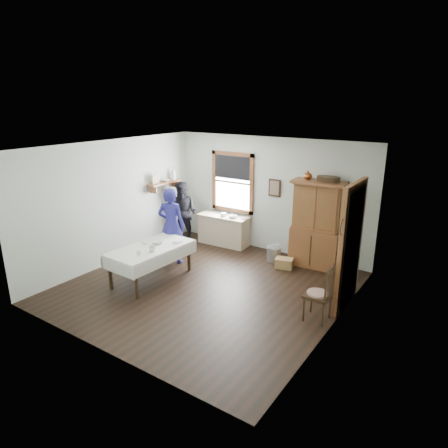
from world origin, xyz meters
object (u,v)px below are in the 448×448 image
(spindle_chair, at_px, (318,293))
(figure_dark, at_px, (183,215))
(work_counter, at_px, (224,230))
(wicker_basket, at_px, (284,263))
(pail, at_px, (274,254))
(woman_blue, at_px, (171,228))
(dining_table, at_px, (151,263))
(china_hutch, at_px, (316,225))

(spindle_chair, bearing_deg, figure_dark, 157.57)
(work_counter, distance_m, wicker_basket, 2.00)
(pail, distance_m, woman_blue, 2.37)
(dining_table, bearing_deg, woman_blue, 105.73)
(china_hutch, bearing_deg, figure_dark, -177.41)
(work_counter, relative_size, woman_blue, 0.83)
(work_counter, height_order, woman_blue, woman_blue)
(woman_blue, relative_size, figure_dark, 1.10)
(wicker_basket, bearing_deg, pail, 149.36)
(spindle_chair, bearing_deg, dining_table, -173.89)
(figure_dark, bearing_deg, china_hutch, 0.18)
(work_counter, xyz_separation_m, figure_dark, (-0.94, -0.43, 0.34))
(wicker_basket, bearing_deg, work_counter, 165.43)
(china_hutch, relative_size, spindle_chair, 1.96)
(china_hutch, bearing_deg, woman_blue, -154.48)
(work_counter, bearing_deg, spindle_chair, -35.24)
(china_hutch, bearing_deg, wicker_basket, -139.92)
(wicker_basket, distance_m, figure_dark, 2.92)
(woman_blue, bearing_deg, wicker_basket, -171.94)
(dining_table, xyz_separation_m, wicker_basket, (1.98, 2.02, -0.24))
(china_hutch, xyz_separation_m, spindle_chair, (0.89, -2.10, -0.46))
(work_counter, height_order, china_hutch, china_hutch)
(woman_blue, distance_m, figure_dark, 1.31)
(china_hutch, bearing_deg, pail, -167.39)
(china_hutch, distance_m, woman_blue, 3.14)
(china_hutch, relative_size, wicker_basket, 5.12)
(work_counter, height_order, figure_dark, figure_dark)
(work_counter, xyz_separation_m, woman_blue, (-0.32, -1.58, 0.41))
(pail, height_order, woman_blue, woman_blue)
(pail, height_order, wicker_basket, pail)
(pail, bearing_deg, spindle_chair, -46.65)
(woman_blue, bearing_deg, figure_dark, -79.60)
(spindle_chair, bearing_deg, pail, 132.81)
(woman_blue, bearing_deg, spindle_chair, 153.69)
(spindle_chair, bearing_deg, woman_blue, 170.89)
(pail, distance_m, wicker_basket, 0.43)
(work_counter, xyz_separation_m, pail, (1.56, -0.28, -0.21))
(woman_blue, bearing_deg, dining_table, 87.99)
(pail, xyz_separation_m, woman_blue, (-1.88, -1.30, 0.62))
(spindle_chair, bearing_deg, wicker_basket, 129.67)
(pail, relative_size, woman_blue, 0.21)
(work_counter, xyz_separation_m, china_hutch, (2.41, -0.03, 0.57))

